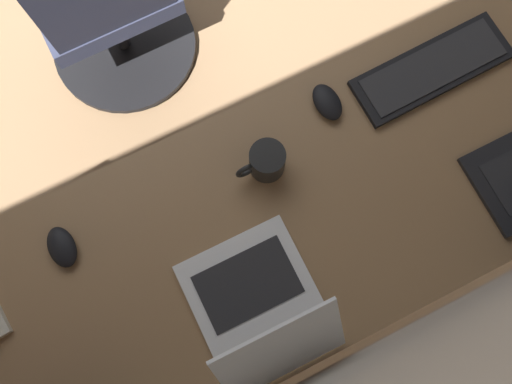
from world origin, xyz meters
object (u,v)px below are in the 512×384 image
Objects in this scene: mouse_main at (62,247)px; mouse_spare at (327,102)px; drawer_pedestal at (122,334)px; coffee_mug at (266,161)px; laptop_left at (260,310)px; keyboard_main at (432,69)px; office_chair at (105,2)px.

mouse_main is 1.00× the size of mouse_spare.
drawer_pedestal is 6.68× the size of mouse_main.
coffee_mug reaches higher than mouse_main.
keyboard_main is (-0.67, -0.34, -0.04)m from laptop_left.
keyboard_main is 3.33× the size of coffee_mug.
drawer_pedestal is at bearing -18.93° from laptop_left.
laptop_left is at bearing 45.04° from mouse_spare.
laptop_left is 0.49m from mouse_main.
mouse_main is at bearing 3.27° from mouse_spare.
mouse_main reaches higher than drawer_pedestal.
laptop_left reaches higher than coffee_mug.
mouse_spare is at bearing 118.23° from office_chair.
laptop_left is 0.35m from coffee_mug.
office_chair is at bearing -111.93° from drawer_pedestal.
coffee_mug is 0.13× the size of office_chair.
coffee_mug is (0.50, 0.04, 0.04)m from keyboard_main.
laptop_left is at bearing 90.11° from office_chair.
office_chair reaches higher than laptop_left.
keyboard_main is at bearing -168.73° from drawer_pedestal.
keyboard_main is 0.44× the size of office_chair.
mouse_spare is 0.86m from office_chair.
mouse_spare is (-0.77, -0.25, 0.40)m from drawer_pedestal.
coffee_mug is at bearing 102.22° from office_chair.
keyboard_main is at bearing 172.47° from mouse_spare.
mouse_spare is at bearing -162.14° from drawer_pedestal.
drawer_pedestal is 6.68× the size of mouse_spare.
drawer_pedestal is 0.45m from mouse_main.
coffee_mug is at bearing -163.00° from drawer_pedestal.
mouse_spare is at bearing -176.73° from mouse_main.
drawer_pedestal is 0.73m from coffee_mug.
office_chair reaches higher than drawer_pedestal.
laptop_left is at bearing 161.07° from drawer_pedestal.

